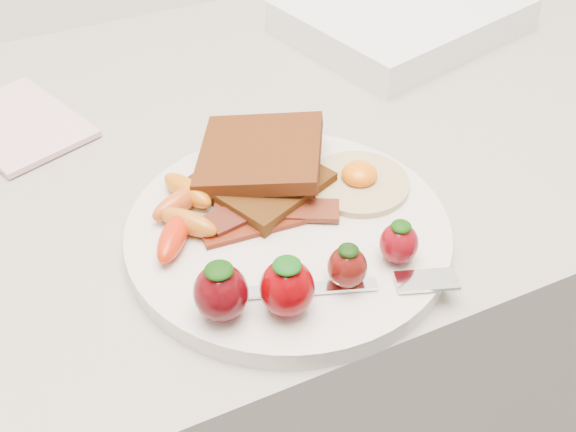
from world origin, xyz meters
name	(u,v)px	position (x,y,z in m)	size (l,w,h in m)	color
counter	(241,400)	(0.00, 1.70, 0.45)	(2.00, 0.60, 0.90)	gray
plate	(288,233)	(0.00, 1.53, 0.91)	(0.27, 0.27, 0.02)	beige
toast_lower	(262,182)	(0.00, 1.59, 0.93)	(0.09, 0.09, 0.01)	black
toast_upper	(260,153)	(0.00, 1.61, 0.94)	(0.11, 0.11, 0.01)	black
fried_egg	(359,181)	(0.07, 1.56, 0.92)	(0.11, 0.11, 0.02)	beige
bacon_strips	(268,211)	(-0.01, 1.55, 0.92)	(0.12, 0.07, 0.01)	#450A04
baby_carrots	(182,213)	(-0.08, 1.57, 0.93)	(0.07, 0.11, 0.02)	#C54C18
strawberries	(293,278)	(-0.04, 1.46, 0.94)	(0.18, 0.06, 0.05)	#490308
fork	(359,285)	(0.01, 1.45, 0.92)	(0.17, 0.08, 0.00)	white
notepad	(18,124)	(-0.18, 1.80, 0.91)	(0.10, 0.15, 0.01)	beige
appliance	(403,15)	(0.29, 1.82, 0.92)	(0.26, 0.21, 0.04)	white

